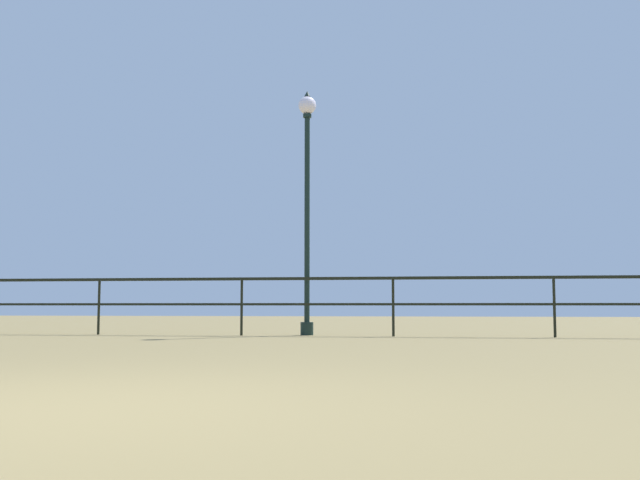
# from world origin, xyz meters

# --- Properties ---
(ground_plane) EXTENTS (60.00, 60.00, 0.00)m
(ground_plane) POSITION_xyz_m (0.00, 0.00, 0.00)
(ground_plane) COLOR olive
(pier_railing) EXTENTS (22.97, 0.05, 0.98)m
(pier_railing) POSITION_xyz_m (0.00, 8.74, 0.73)
(pier_railing) COLOR black
(pier_railing) RESTS_ON ground_plane
(lamppost_center) EXTENTS (0.31, 0.31, 4.24)m
(lamppost_center) POSITION_xyz_m (-0.20, 9.01, 2.61)
(lamppost_center) COLOR black
(lamppost_center) RESTS_ON ground_plane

